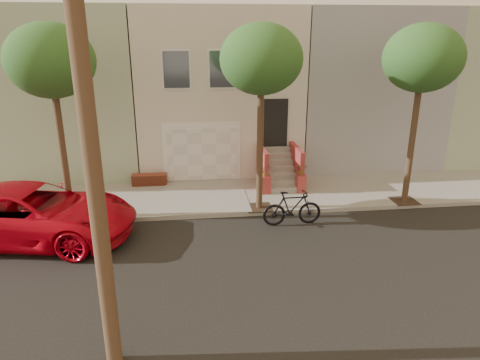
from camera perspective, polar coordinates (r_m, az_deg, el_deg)
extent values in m
plane|color=black|center=(12.00, 0.77, -11.61)|extent=(90.00, 90.00, 0.00)
cube|color=gray|center=(16.77, -1.64, -2.17)|extent=(40.00, 3.70, 0.15)
cube|color=beige|center=(21.64, -3.19, 12.32)|extent=(7.00, 8.00, 7.00)
cube|color=gray|center=(22.26, -21.30, 11.29)|extent=(6.50, 8.00, 7.00)
cube|color=gray|center=(23.09, 14.30, 12.20)|extent=(6.50, 8.00, 7.00)
cube|color=gray|center=(26.11, 28.02, 11.32)|extent=(6.50, 8.00, 7.00)
cube|color=silver|center=(18.09, -5.07, 3.75)|extent=(3.20, 0.12, 2.50)
cube|color=silver|center=(18.06, -5.06, 3.39)|extent=(2.90, 0.06, 2.20)
cube|color=gray|center=(16.69, -4.72, -2.02)|extent=(3.20, 3.70, 0.02)
cube|color=brown|center=(18.16, -11.90, 0.06)|extent=(1.40, 0.45, 0.44)
cube|color=black|center=(18.14, 4.74, 7.52)|extent=(1.00, 0.06, 2.00)
cube|color=#3F4751|center=(17.48, -8.43, 14.25)|extent=(1.00, 0.06, 1.40)
cube|color=silver|center=(17.50, -8.43, 14.26)|extent=(1.15, 0.05, 1.55)
cube|color=#3F4751|center=(17.53, -2.35, 14.44)|extent=(1.00, 0.06, 1.40)
cube|color=silver|center=(17.55, -2.36, 14.45)|extent=(1.15, 0.05, 1.55)
cube|color=#3F4751|center=(17.76, 3.63, 14.48)|extent=(1.00, 0.06, 1.40)
cube|color=silver|center=(17.78, 3.62, 14.48)|extent=(1.15, 0.05, 1.55)
cube|color=gray|center=(17.06, 5.72, -1.26)|extent=(1.20, 0.28, 0.20)
cube|color=gray|center=(17.26, 5.54, -0.32)|extent=(1.20, 0.28, 0.20)
cube|color=gray|center=(17.45, 5.37, 0.60)|extent=(1.20, 0.28, 0.20)
cube|color=gray|center=(17.65, 5.20, 1.50)|extent=(1.20, 0.28, 0.20)
cube|color=gray|center=(17.86, 5.04, 2.37)|extent=(1.20, 0.28, 0.20)
cube|color=gray|center=(18.06, 4.88, 3.23)|extent=(1.20, 0.28, 0.20)
cube|color=gray|center=(18.28, 4.72, 4.07)|extent=(1.20, 0.28, 0.20)
cube|color=maroon|center=(17.49, 2.97, 1.73)|extent=(0.18, 1.96, 1.60)
cube|color=maroon|center=(17.78, 7.42, 1.88)|extent=(0.18, 1.96, 1.60)
cube|color=maroon|center=(16.81, 3.45, -0.61)|extent=(0.35, 0.35, 0.70)
imported|color=#224F1C|center=(16.63, 3.48, 1.26)|extent=(0.40, 0.35, 0.45)
cube|color=maroon|center=(17.11, 8.07, -0.42)|extent=(0.35, 0.35, 0.70)
imported|color=#224F1C|center=(16.93, 8.15, 1.42)|extent=(0.41, 0.35, 0.45)
cube|color=#2D2116|center=(15.88, -21.37, -4.45)|extent=(0.90, 0.90, 0.02)
cylinder|color=#3C291B|center=(15.23, -22.29, 2.83)|extent=(0.22, 0.22, 4.20)
ellipsoid|color=#224F1C|center=(14.76, -23.78, 14.27)|extent=(2.70, 2.57, 2.29)
cube|color=#2D2116|center=(15.53, 2.53, -3.63)|extent=(0.90, 0.90, 0.02)
cylinder|color=#3C291B|center=(14.85, 2.65, 3.86)|extent=(0.22, 0.22, 4.20)
ellipsoid|color=#224F1C|center=(14.38, 2.84, 15.69)|extent=(2.70, 2.57, 2.29)
cube|color=#2D2116|center=(17.25, 20.89, -2.57)|extent=(0.90, 0.90, 0.02)
cylinder|color=#3C291B|center=(16.65, 21.72, 4.17)|extent=(0.22, 0.22, 4.20)
ellipsoid|color=#224F1C|center=(16.22, 23.05, 14.63)|extent=(2.70, 2.57, 2.29)
cylinder|color=#4C3723|center=(7.32, -19.76, 9.31)|extent=(0.30, 0.30, 10.00)
imported|color=#BC0516|center=(14.64, -25.85, -4.03)|extent=(6.64, 3.91, 1.73)
imported|color=black|center=(14.40, 6.91, -3.70)|extent=(2.00, 0.63, 1.19)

